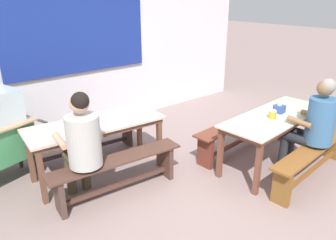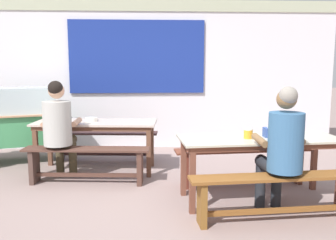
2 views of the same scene
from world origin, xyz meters
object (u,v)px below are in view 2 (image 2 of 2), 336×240
(dining_table_far, at_px, (96,127))
(soup_bowl, at_px, (91,119))
(bench_near_front, at_px, (280,190))
(bench_near_back, at_px, (242,161))
(dining_table_near, at_px, (260,144))
(bench_far_back, at_px, (105,142))
(person_near_front, at_px, (282,145))
(person_left_back_turned, at_px, (59,125))
(bench_far_front, at_px, (87,160))
(tissue_box, at_px, (269,132))
(food_cart, at_px, (16,118))
(condiment_jar, at_px, (248,134))

(dining_table_far, relative_size, soup_bowl, 10.22)
(dining_table_far, height_order, bench_near_front, dining_table_far)
(bench_near_back, bearing_deg, dining_table_near, -85.90)
(dining_table_near, relative_size, bench_far_back, 1.07)
(bench_near_front, bearing_deg, person_near_front, 68.58)
(person_near_front, height_order, person_left_back_turned, person_left_back_turned)
(bench_far_front, relative_size, bench_near_back, 0.94)
(tissue_box, bearing_deg, dining_table_near, -166.13)
(bench_far_front, relative_size, person_left_back_turned, 1.23)
(dining_table_far, relative_size, dining_table_near, 0.97)
(soup_bowl, bearing_deg, person_left_back_turned, -124.27)
(bench_far_back, relative_size, food_cart, 0.90)
(bench_far_back, bearing_deg, bench_near_front, -51.01)
(bench_near_front, relative_size, person_left_back_turned, 1.36)
(food_cart, relative_size, person_near_front, 1.42)
(dining_table_far, height_order, bench_far_back, dining_table_far)
(bench_far_front, relative_size, condiment_jar, 14.91)
(food_cart, bearing_deg, soup_bowl, -25.87)
(dining_table_far, distance_m, person_left_back_turned, 0.64)
(bench_near_back, height_order, tissue_box, tissue_box)
(food_cart, relative_size, condiment_jar, 17.11)
(bench_far_back, relative_size, person_left_back_turned, 1.28)
(dining_table_near, relative_size, condiment_jar, 16.59)
(dining_table_near, xyz_separation_m, bench_near_back, (-0.04, 0.57, -0.34))
(person_left_back_turned, bearing_deg, tissue_box, -17.46)
(dining_table_far, bearing_deg, dining_table_near, -33.22)
(tissue_box, distance_m, soup_bowl, 2.51)
(tissue_box, bearing_deg, person_near_front, -94.96)
(bench_near_back, relative_size, person_near_front, 1.31)
(bench_far_back, height_order, person_near_front, person_near_front)
(food_cart, bearing_deg, bench_near_back, -22.64)
(dining_table_far, bearing_deg, soup_bowl, 161.51)
(bench_near_back, bearing_deg, condiment_jar, -99.49)
(bench_far_front, xyz_separation_m, tissue_box, (2.14, -0.70, 0.47))
(bench_far_back, xyz_separation_m, tissue_box, (2.04, -1.84, 0.47))
(food_cart, xyz_separation_m, soup_bowl, (1.27, -0.62, 0.06))
(bench_far_front, distance_m, bench_near_front, 2.44)
(food_cart, bearing_deg, dining_table_near, -30.26)
(bench_near_front, xyz_separation_m, person_left_back_turned, (-2.43, 1.38, 0.44))
(person_left_back_turned, height_order, soup_bowl, person_left_back_turned)
(person_left_back_turned, bearing_deg, bench_near_front, -29.70)
(dining_table_near, relative_size, soup_bowl, 10.54)
(bench_far_front, relative_size, tissue_box, 12.70)
(person_near_front, distance_m, condiment_jar, 0.51)
(bench_near_back, distance_m, tissue_box, 0.73)
(dining_table_far, bearing_deg, person_near_front, -41.19)
(person_left_back_turned, bearing_deg, dining_table_near, -18.86)
(food_cart, xyz_separation_m, condiment_jar, (3.18, -1.97, 0.09))
(bench_far_back, distance_m, person_near_front, 3.12)
(person_left_back_turned, distance_m, tissue_box, 2.62)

